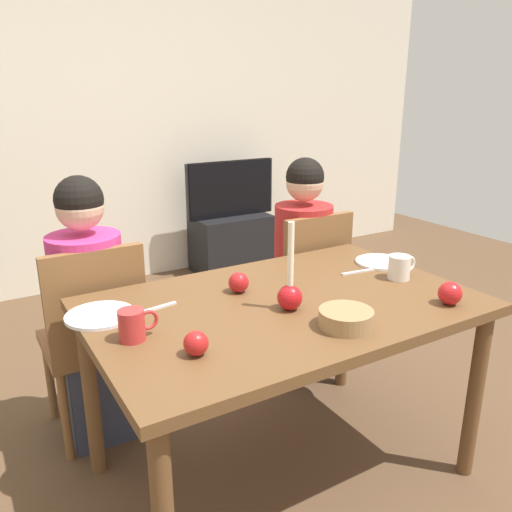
# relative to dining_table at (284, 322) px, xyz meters

# --- Properties ---
(ground_plane) EXTENTS (7.68, 7.68, 0.00)m
(ground_plane) POSITION_rel_dining_table_xyz_m (0.00, 0.00, -0.67)
(ground_plane) COLOR brown
(back_wall) EXTENTS (6.40, 0.10, 2.60)m
(back_wall) POSITION_rel_dining_table_xyz_m (0.00, 2.60, 0.63)
(back_wall) COLOR beige
(back_wall) RESTS_ON ground
(dining_table) EXTENTS (1.40, 0.90, 0.75)m
(dining_table) POSITION_rel_dining_table_xyz_m (0.00, 0.00, 0.00)
(dining_table) COLOR brown
(dining_table) RESTS_ON ground
(chair_left) EXTENTS (0.40, 0.40, 0.90)m
(chair_left) POSITION_rel_dining_table_xyz_m (-0.56, 0.61, -0.15)
(chair_left) COLOR brown
(chair_left) RESTS_ON ground
(chair_right) EXTENTS (0.40, 0.40, 0.90)m
(chair_right) POSITION_rel_dining_table_xyz_m (0.55, 0.61, -0.15)
(chair_right) COLOR brown
(chair_right) RESTS_ON ground
(person_left_child) EXTENTS (0.30, 0.30, 1.17)m
(person_left_child) POSITION_rel_dining_table_xyz_m (-0.56, 0.64, -0.10)
(person_left_child) COLOR #33384C
(person_left_child) RESTS_ON ground
(person_right_child) EXTENTS (0.30, 0.30, 1.17)m
(person_right_child) POSITION_rel_dining_table_xyz_m (0.55, 0.64, -0.10)
(person_right_child) COLOR #33384C
(person_right_child) RESTS_ON ground
(tv_stand) EXTENTS (0.64, 0.40, 0.48)m
(tv_stand) POSITION_rel_dining_table_xyz_m (1.01, 2.30, -0.43)
(tv_stand) COLOR black
(tv_stand) RESTS_ON ground
(tv) EXTENTS (0.79, 0.05, 0.46)m
(tv) POSITION_rel_dining_table_xyz_m (1.01, 2.30, 0.04)
(tv) COLOR black
(tv) RESTS_ON tv_stand
(candle_centerpiece) EXTENTS (0.09, 0.09, 0.32)m
(candle_centerpiece) POSITION_rel_dining_table_xyz_m (-0.02, -0.07, 0.15)
(candle_centerpiece) COLOR red
(candle_centerpiece) RESTS_ON dining_table
(plate_left) EXTENTS (0.23, 0.23, 0.01)m
(plate_left) POSITION_rel_dining_table_xyz_m (-0.61, 0.21, 0.09)
(plate_left) COLOR silver
(plate_left) RESTS_ON dining_table
(plate_right) EXTENTS (0.23, 0.23, 0.01)m
(plate_right) POSITION_rel_dining_table_xyz_m (0.62, 0.14, 0.09)
(plate_right) COLOR white
(plate_right) RESTS_ON dining_table
(mug_left) EXTENTS (0.13, 0.08, 0.10)m
(mug_left) POSITION_rel_dining_table_xyz_m (-0.57, -0.01, 0.13)
(mug_left) COLOR #B72D2D
(mug_left) RESTS_ON dining_table
(mug_right) EXTENTS (0.14, 0.09, 0.10)m
(mug_right) POSITION_rel_dining_table_xyz_m (0.54, -0.04, 0.13)
(mug_right) COLOR silver
(mug_right) RESTS_ON dining_table
(fork_left) EXTENTS (0.18, 0.04, 0.01)m
(fork_left) POSITION_rel_dining_table_xyz_m (-0.44, 0.17, 0.09)
(fork_left) COLOR silver
(fork_left) RESTS_ON dining_table
(fork_right) EXTENTS (0.18, 0.04, 0.01)m
(fork_right) POSITION_rel_dining_table_xyz_m (0.45, 0.10, 0.09)
(fork_right) COLOR silver
(fork_right) RESTS_ON dining_table
(bowl_walnuts) EXTENTS (0.18, 0.18, 0.06)m
(bowl_walnuts) POSITION_rel_dining_table_xyz_m (0.05, -0.28, 0.11)
(bowl_walnuts) COLOR #99754C
(bowl_walnuts) RESTS_ON dining_table
(apple_near_candle) EXTENTS (0.08, 0.08, 0.08)m
(apple_near_candle) POSITION_rel_dining_table_xyz_m (-0.10, 0.17, 0.12)
(apple_near_candle) COLOR #AC1A1D
(apple_near_candle) RESTS_ON dining_table
(apple_by_left_plate) EXTENTS (0.07, 0.07, 0.07)m
(apple_by_left_plate) POSITION_rel_dining_table_xyz_m (-0.44, -0.20, 0.12)
(apple_by_left_plate) COLOR #AC1B1B
(apple_by_left_plate) RESTS_ON dining_table
(apple_by_right_mug) EXTENTS (0.09, 0.09, 0.09)m
(apple_by_right_mug) POSITION_rel_dining_table_xyz_m (0.50, -0.33, 0.13)
(apple_by_right_mug) COLOR red
(apple_by_right_mug) RESTS_ON dining_table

